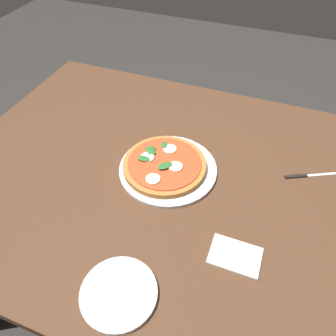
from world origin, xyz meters
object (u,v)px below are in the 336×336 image
(pizza, at_px, (164,165))
(plate_white, at_px, (119,293))
(dining_table, at_px, (188,197))
(napkin, at_px, (235,256))
(serving_tray, at_px, (168,169))
(knife, at_px, (304,176))

(pizza, distance_m, plate_white, 0.42)
(dining_table, relative_size, napkin, 12.04)
(serving_tray, relative_size, plate_white, 1.72)
(napkin, height_order, knife, napkin)
(napkin, bearing_deg, knife, 67.88)
(plate_white, bearing_deg, dining_table, 83.89)
(pizza, xyz_separation_m, knife, (0.43, 0.13, -0.02))
(serving_tray, bearing_deg, dining_table, -15.36)
(napkin, distance_m, knife, 0.38)
(plate_white, xyz_separation_m, napkin, (0.23, 0.19, -0.00))
(knife, bearing_deg, pizza, -163.06)
(dining_table, distance_m, knife, 0.38)
(dining_table, xyz_separation_m, napkin, (0.19, -0.20, 0.08))
(dining_table, xyz_separation_m, pizza, (-0.09, 0.02, 0.10))
(pizza, height_order, plate_white, pizza)
(serving_tray, height_order, knife, serving_tray)
(serving_tray, bearing_deg, knife, 17.17)
(plate_white, xyz_separation_m, knife, (0.38, 0.55, -0.00))
(dining_table, xyz_separation_m, knife, (0.33, 0.15, 0.08))
(pizza, xyz_separation_m, napkin, (0.28, -0.22, -0.02))
(serving_tray, relative_size, napkin, 2.42)
(dining_table, xyz_separation_m, serving_tray, (-0.08, 0.02, 0.08))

